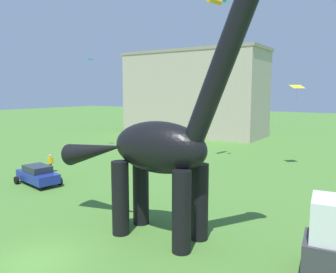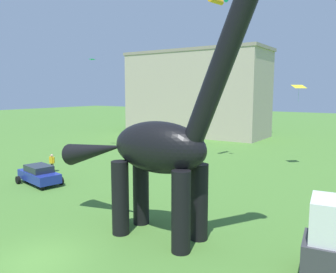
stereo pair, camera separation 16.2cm
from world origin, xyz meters
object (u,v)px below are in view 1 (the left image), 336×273
(person_strolling_adult, at_px, (116,184))
(kite_mid_center, at_px, (216,0))
(person_vendor_side, at_px, (50,161))
(kite_mid_right, at_px, (297,87))
(parked_sedan_left, at_px, (38,175))
(dinosaur_sculpture, at_px, (158,147))
(kite_high_right, at_px, (90,59))

(person_strolling_adult, relative_size, kite_mid_center, 0.90)
(kite_mid_center, bearing_deg, person_vendor_side, -136.05)
(person_vendor_side, relative_size, kite_mid_right, 1.06)
(person_vendor_side, height_order, kite_mid_right, kite_mid_right)
(parked_sedan_left, height_order, kite_mid_right, kite_mid_right)
(dinosaur_sculpture, distance_m, kite_high_right, 28.97)
(dinosaur_sculpture, bearing_deg, person_strolling_adult, 176.93)
(kite_mid_right, height_order, kite_high_right, kite_high_right)
(parked_sedan_left, bearing_deg, kite_mid_center, 69.27)
(kite_mid_center, height_order, kite_high_right, kite_mid_center)
(person_vendor_side, distance_m, kite_mid_right, 24.11)
(person_vendor_side, bearing_deg, kite_mid_right, 116.20)
(person_strolling_adult, distance_m, person_vendor_side, 10.75)
(kite_mid_center, distance_m, kite_high_right, 17.93)
(parked_sedan_left, xyz_separation_m, kite_high_right, (-8.66, 14.37, 10.63))
(parked_sedan_left, bearing_deg, kite_high_right, 131.80)
(kite_high_right, bearing_deg, kite_mid_center, -0.65)
(person_vendor_side, relative_size, kite_mid_center, 0.87)
(kite_high_right, bearing_deg, kite_mid_right, 6.81)
(dinosaur_sculpture, height_order, person_vendor_side, dinosaur_sculpture)
(person_strolling_adult, relative_size, kite_high_right, 2.29)
(parked_sedan_left, relative_size, kite_mid_center, 2.30)
(parked_sedan_left, xyz_separation_m, kite_mid_center, (8.67, 14.18, 15.20))
(parked_sedan_left, height_order, person_vendor_side, person_vendor_side)
(parked_sedan_left, xyz_separation_m, kite_mid_right, (15.72, 17.29, 7.07))
(person_vendor_side, xyz_separation_m, kite_high_right, (-6.01, 11.11, 10.42))
(kite_mid_right, bearing_deg, dinosaur_sculpture, -95.65)
(dinosaur_sculpture, relative_size, kite_mid_center, 6.66)
(person_strolling_adult, bearing_deg, kite_high_right, -12.24)
(person_strolling_adult, bearing_deg, kite_mid_right, -88.03)
(person_vendor_side, bearing_deg, parked_sedan_left, 27.91)
(person_vendor_side, bearing_deg, person_strolling_adult, 64.98)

